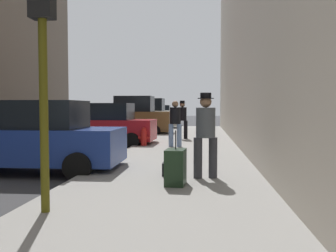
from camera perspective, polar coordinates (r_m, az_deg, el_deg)
The scene contains 13 objects.
sidewalk at distance 9.17m, azimuth 0.84°, elevation -6.87°, with size 4.00×40.00×0.15m, color gray.
parked_blue_sedan at distance 9.77m, azimuth -19.25°, elevation -1.85°, with size 4.21×2.08×1.79m.
parked_red_hatchback at distance 15.73m, azimuth -9.59°, elevation 0.02°, with size 4.24×2.13×1.79m.
parked_bronze_suv at distance 21.50m, azimuth -5.50°, elevation 1.31°, with size 4.64×2.13×2.25m.
parked_white_van at distance 27.21m, azimuth -3.19°, elevation 1.65°, with size 4.66×2.18×2.25m.
parked_silver_sedan at distance 33.27m, azimuth -1.61°, elevation 1.57°, with size 4.23×2.12×1.79m.
fire_hydrant at distance 14.33m, azimuth -3.71°, elevation -1.63°, with size 0.42×0.22×0.70m.
traffic_light at distance 5.62m, azimuth -18.56°, elevation 14.30°, with size 0.32×0.32×3.60m.
pedestrian_with_beanie at distance 7.80m, azimuth 5.75°, elevation -0.75°, with size 0.53×0.47×1.78m.
pedestrian_with_fedora at distance 17.42m, azimuth 2.19°, elevation 1.28°, with size 0.51×0.43×1.78m.
pedestrian_in_jeans at distance 13.93m, azimuth 1.09°, elevation 0.74°, with size 0.53×0.48×1.71m.
rolling_suitcase at distance 7.16m, azimuth 1.16°, elevation -6.26°, with size 0.40×0.58×1.04m.
duffel_bag at distance 8.21m, azimuth 0.36°, elevation -6.50°, with size 0.32×0.44×0.28m.
Camera 1 is at (6.72, -9.00, 1.63)m, focal length 40.00 mm.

